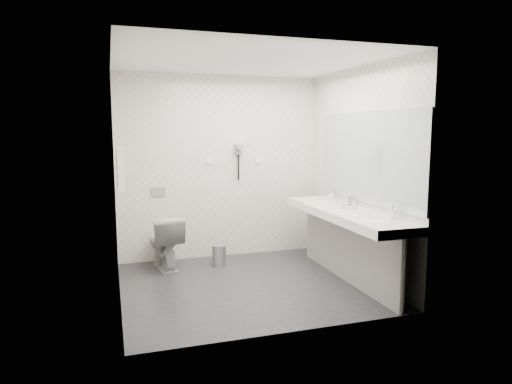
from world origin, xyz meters
name	(u,v)px	position (x,y,z in m)	size (l,w,h in m)	color
floor	(248,285)	(0.00, 0.00, 0.00)	(2.80, 2.80, 0.00)	#26262B
ceiling	(247,61)	(0.00, 0.00, 2.50)	(2.80, 2.80, 0.00)	white
wall_back	(220,168)	(0.00, 1.30, 1.25)	(2.80, 2.80, 0.00)	silver
wall_front	(292,191)	(0.00, -1.30, 1.25)	(2.80, 2.80, 0.00)	silver
wall_left	(116,181)	(-1.40, 0.00, 1.25)	(2.60, 2.60, 0.00)	silver
wall_right	(358,173)	(1.40, 0.00, 1.25)	(2.60, 2.60, 0.00)	silver
vanity_counter	(345,214)	(1.12, -0.20, 0.80)	(0.55, 2.20, 0.10)	white
vanity_panel	(346,249)	(1.15, -0.20, 0.38)	(0.03, 2.15, 0.75)	gray
vanity_post_near	(403,276)	(1.18, -1.24, 0.38)	(0.06, 0.06, 0.75)	silver
vanity_post_far	(311,231)	(1.18, 0.84, 0.38)	(0.06, 0.06, 0.75)	silver
mirror	(367,157)	(1.39, -0.20, 1.45)	(0.02, 2.20, 1.05)	#B2BCC6
basin_near	(377,221)	(1.12, -0.85, 0.83)	(0.40, 0.31, 0.05)	white
basin_far	(321,202)	(1.12, 0.45, 0.83)	(0.40, 0.31, 0.05)	white
faucet_near	(393,212)	(1.32, -0.85, 0.92)	(0.04, 0.04, 0.15)	silver
faucet_far	(334,195)	(1.32, 0.45, 0.92)	(0.04, 0.04, 0.15)	silver
soap_bottle_a	(343,205)	(1.13, -0.13, 0.90)	(0.04, 0.04, 0.09)	beige
soap_bottle_c	(354,204)	(1.24, -0.20, 0.91)	(0.05, 0.05, 0.12)	beige
glass_left	(350,200)	(1.33, 0.05, 0.91)	(0.06, 0.06, 0.12)	silver
glass_right	(350,201)	(1.34, 0.08, 0.90)	(0.06, 0.06, 0.10)	silver
toilet	(165,242)	(-0.82, 0.96, 0.34)	(0.38, 0.67, 0.68)	white
flush_plate	(158,192)	(-0.85, 1.29, 0.95)	(0.18, 0.02, 0.12)	#B2B5BA
pedal_bin	(219,256)	(-0.14, 0.82, 0.13)	(0.19, 0.19, 0.26)	#B2B5BA
bin_lid	(219,246)	(-0.14, 0.82, 0.27)	(0.19, 0.19, 0.01)	#B2B5BA
towel_rail	(119,149)	(-1.35, 0.55, 1.55)	(0.02, 0.02, 0.62)	silver
towel_near	(121,169)	(-1.34, 0.41, 1.33)	(0.07, 0.24, 0.48)	white
towel_far	(120,167)	(-1.34, 0.69, 1.33)	(0.07, 0.24, 0.48)	white
dryer_cradle	(238,149)	(0.25, 1.27, 1.50)	(0.10, 0.04, 0.14)	gray
dryer_barrel	(239,147)	(0.25, 1.20, 1.53)	(0.08, 0.08, 0.14)	gray
dryer_cord	(238,167)	(0.25, 1.26, 1.25)	(0.02, 0.02, 0.35)	black
switch_plate_a	(210,161)	(-0.15, 1.29, 1.35)	(0.09, 0.02, 0.09)	white
switch_plate_b	(258,160)	(0.55, 1.29, 1.35)	(0.09, 0.02, 0.09)	white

